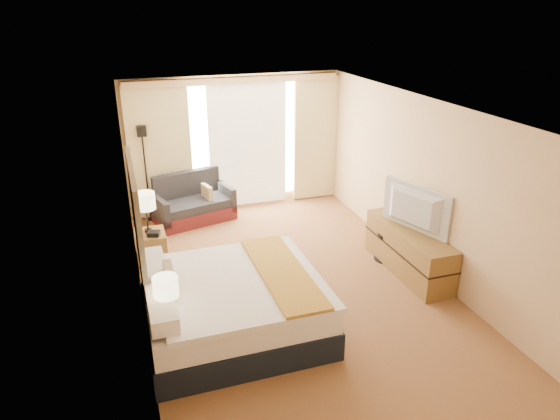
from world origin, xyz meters
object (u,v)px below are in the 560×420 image
object	(u,v)px
nightstand_right	(152,249)
media_dresser	(408,250)
nightstand_left	(172,345)
bed	(233,305)
lamp_right	(145,202)
desk_chair	(392,236)
television	(411,209)
floor_lamp	(144,154)
lamp_left	(166,288)
loveseat	(193,205)

from	to	relation	value
nightstand_right	media_dresser	bearing A→B (deg)	-21.40
media_dresser	nightstand_left	bearing A→B (deg)	-164.16
bed	lamp_right	distance (m)	2.39
media_dresser	desk_chair	size ratio (longest dim) A/B	1.98
desk_chair	lamp_right	bearing A→B (deg)	146.50
lamp_right	media_dresser	bearing A→B (deg)	-22.04
nightstand_right	desk_chair	bearing A→B (deg)	-15.37
media_dresser	television	bearing A→B (deg)	-154.36
nightstand_right	television	bearing A→B (deg)	-21.99
bed	floor_lamp	size ratio (longest dim) A/B	1.18
floor_lamp	nightstand_right	bearing A→B (deg)	-93.88
desk_chair	television	bearing A→B (deg)	-109.41
media_dresser	bed	bearing A→B (deg)	-167.50
desk_chair	media_dresser	bearing A→B (deg)	-103.05
floor_lamp	lamp_left	distance (m)	4.32
media_dresser	floor_lamp	bearing A→B (deg)	137.29
nightstand_right	lamp_left	xyz separation A→B (m)	(0.00, -2.46, 0.72)
floor_lamp	lamp_left	world-z (taller)	floor_lamp
nightstand_right	lamp_left	world-z (taller)	lamp_left
loveseat	television	distance (m)	4.15
desk_chair	nightstand_right	bearing A→B (deg)	147.22
floor_lamp	television	size ratio (longest dim) A/B	1.52
bed	television	size ratio (longest dim) A/B	1.79
bed	desk_chair	distance (m)	3.06
lamp_left	lamp_right	distance (m)	2.51
nightstand_left	floor_lamp	xyz separation A→B (m)	(0.13, 4.35, 1.01)
bed	loveseat	distance (m)	3.64
loveseat	lamp_right	distance (m)	1.92
media_dresser	television	world-z (taller)	television
bed	lamp_left	size ratio (longest dim) A/B	3.69
loveseat	television	size ratio (longest dim) A/B	1.32
nightstand_left	lamp_left	world-z (taller)	lamp_left
media_dresser	loveseat	size ratio (longest dim) A/B	1.14
desk_chair	television	size ratio (longest dim) A/B	0.76
nightstand_left	lamp_right	world-z (taller)	lamp_right
floor_lamp	media_dresser	bearing A→B (deg)	-42.71
loveseat	nightstand_left	bearing A→B (deg)	-117.50
nightstand_right	desk_chair	world-z (taller)	desk_chair
nightstand_left	bed	xyz separation A→B (m)	(0.81, 0.41, 0.11)
nightstand_left	loveseat	distance (m)	4.15
nightstand_left	desk_chair	world-z (taller)	desk_chair
lamp_left	television	distance (m)	3.78
nightstand_left	floor_lamp	distance (m)	4.47
nightstand_right	lamp_left	distance (m)	2.56
media_dresser	television	size ratio (longest dim) A/B	1.51
nightstand_right	loveseat	bearing A→B (deg)	59.49
desk_chair	lamp_right	world-z (taller)	lamp_right
nightstand_right	desk_chair	xyz separation A→B (m)	(3.67, -1.01, 0.13)
desk_chair	television	world-z (taller)	television
lamp_right	floor_lamp	bearing A→B (deg)	85.47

